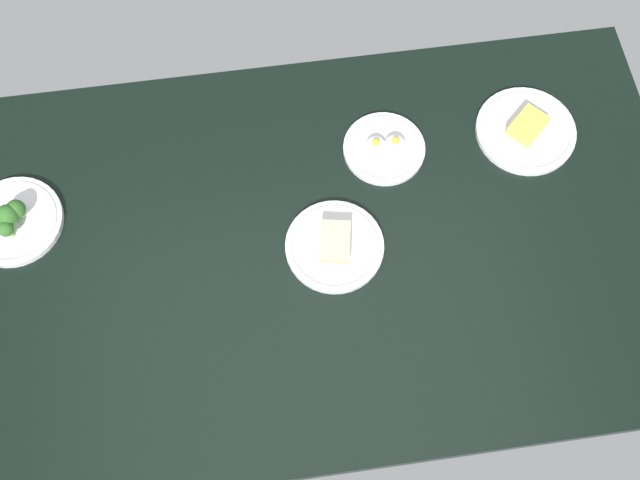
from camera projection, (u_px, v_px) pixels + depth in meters
dining_table at (320, 247)px, 157.57cm from camera, size 158.58×93.97×4.00cm
plate_cheese at (526, 130)px, 165.37cm from camera, size 22.70×22.70×4.24cm
plate_sandwich at (335, 246)px, 154.18cm from camera, size 21.04×21.04×4.65cm
plate_broccoli at (13, 220)px, 155.95cm from camera, size 21.02×21.02×7.67cm
plate_eggs at (384, 148)px, 163.58cm from camera, size 18.46×18.46×4.58cm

